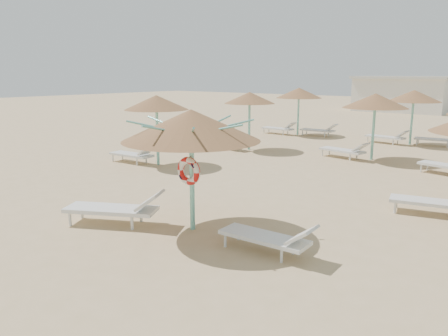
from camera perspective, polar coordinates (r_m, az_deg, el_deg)
The scene contains 6 objects.
ground at distance 10.26m, azimuth -4.91°, elevation -7.32°, with size 120.00×120.00×0.00m, color tan.
main_palapa at distance 9.40m, azimuth -4.32°, elevation 5.52°, with size 3.00×3.00×2.69m.
lounger_main_a at distance 10.39m, azimuth -13.77°, elevation -5.10°, with size 2.32×1.69×0.83m.
lounger_main_b at distance 8.57m, azimuth 6.01°, elevation -8.97°, with size 1.96×0.68×0.70m.
palapa_field at distance 17.79m, azimuth 27.01°, elevation 7.22°, with size 19.41×13.70×2.71m.
service_hut at distance 43.89m, azimuth 22.17°, elevation 8.95°, with size 8.40×4.40×3.25m.
Camera 1 is at (6.72, -6.97, 3.41)m, focal length 35.00 mm.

